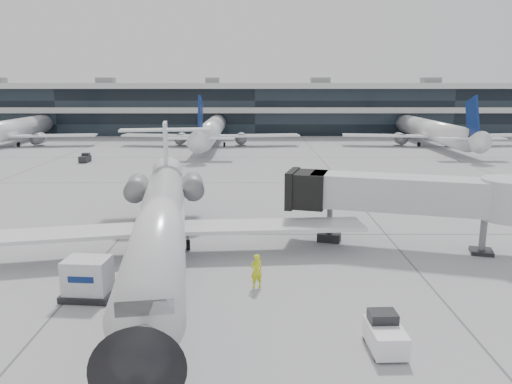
{
  "coord_description": "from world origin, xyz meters",
  "views": [
    {
      "loc": [
        0.06,
        -36.29,
        11.29
      ],
      "look_at": [
        0.12,
        3.19,
        2.6
      ],
      "focal_mm": 35.0,
      "sensor_mm": 36.0,
      "label": 1
    }
  ],
  "objects_px": {
    "regional_jet": "(161,218)",
    "ramp_worker": "(256,271)",
    "baggage_tug": "(385,334)",
    "jet_bridge": "(416,195)",
    "cargo_uld": "(88,279)"
  },
  "relations": [
    {
      "from": "ramp_worker",
      "to": "cargo_uld",
      "type": "xyz_separation_m",
      "value": [
        -8.97,
        -1.36,
        0.1
      ]
    },
    {
      "from": "regional_jet",
      "to": "ramp_worker",
      "type": "height_order",
      "value": "regional_jet"
    },
    {
      "from": "regional_jet",
      "to": "jet_bridge",
      "type": "distance_m",
      "value": 17.28
    },
    {
      "from": "baggage_tug",
      "to": "cargo_uld",
      "type": "xyz_separation_m",
      "value": [
        -14.5,
        5.27,
        0.41
      ]
    },
    {
      "from": "cargo_uld",
      "to": "jet_bridge",
      "type": "bearing_deg",
      "value": 27.36
    },
    {
      "from": "regional_jet",
      "to": "jet_bridge",
      "type": "height_order",
      "value": "regional_jet"
    },
    {
      "from": "jet_bridge",
      "to": "ramp_worker",
      "type": "distance_m",
      "value": 13.24
    },
    {
      "from": "ramp_worker",
      "to": "baggage_tug",
      "type": "bearing_deg",
      "value": 105.02
    },
    {
      "from": "ramp_worker",
      "to": "baggage_tug",
      "type": "xyz_separation_m",
      "value": [
        5.53,
        -6.63,
        -0.31
      ]
    },
    {
      "from": "baggage_tug",
      "to": "cargo_uld",
      "type": "bearing_deg",
      "value": 157.77
    },
    {
      "from": "regional_jet",
      "to": "ramp_worker",
      "type": "xyz_separation_m",
      "value": [
        6.19,
        -5.0,
        -1.69
      ]
    },
    {
      "from": "jet_bridge",
      "to": "ramp_worker",
      "type": "bearing_deg",
      "value": -132.2
    },
    {
      "from": "baggage_tug",
      "to": "regional_jet",
      "type": "bearing_deg",
      "value": 132.95
    },
    {
      "from": "regional_jet",
      "to": "baggage_tug",
      "type": "relative_size",
      "value": 13.95
    },
    {
      "from": "ramp_worker",
      "to": "cargo_uld",
      "type": "relative_size",
      "value": 0.71
    }
  ]
}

